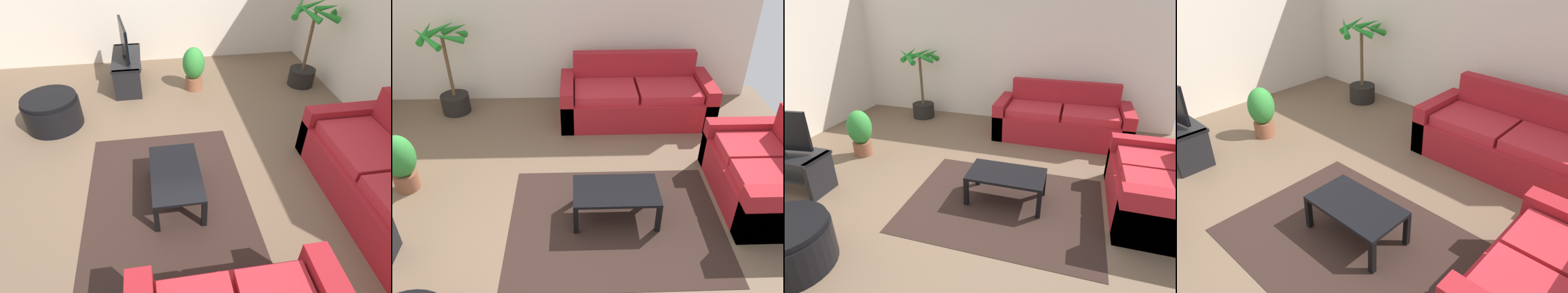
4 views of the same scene
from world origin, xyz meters
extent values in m
plane|color=brown|center=(0.00, 0.00, 0.00)|extent=(6.60, 6.60, 0.00)
cube|color=beige|center=(0.00, 3.00, 1.35)|extent=(6.00, 0.06, 2.70)
cube|color=maroon|center=(1.12, 2.25, 0.21)|extent=(2.16, 0.90, 0.42)
cube|color=maroon|center=(1.12, 2.62, 0.66)|extent=(1.80, 0.16, 0.48)
cube|color=maroon|center=(0.13, 2.25, 0.31)|extent=(0.18, 0.90, 0.62)
cube|color=#B8272F|center=(0.67, 2.20, 0.48)|extent=(0.86, 0.66, 0.12)
cube|color=#B8272F|center=(1.57, 2.20, 0.48)|extent=(0.86, 0.66, 0.12)
cube|color=#B8272F|center=(2.20, 0.74, 0.48)|extent=(0.66, 0.49, 0.12)
cube|color=black|center=(-1.50, -0.31, 0.25)|extent=(0.06, 0.41, 0.49)
cube|color=black|center=(0.65, 0.21, 0.35)|extent=(0.87, 0.50, 0.03)
cube|color=black|center=(0.24, -0.02, 0.17)|extent=(0.05, 0.05, 0.33)
cube|color=black|center=(1.06, -0.02, 0.17)|extent=(0.05, 0.05, 0.33)
cube|color=black|center=(0.24, 0.44, 0.17)|extent=(0.05, 0.05, 0.33)
cube|color=black|center=(1.06, 0.44, 0.17)|extent=(0.05, 0.05, 0.33)
cube|color=black|center=(0.65, 0.11, 0.00)|extent=(2.20, 1.70, 0.01)
cylinder|color=black|center=(-1.57, 2.55, 0.14)|extent=(0.42, 0.42, 0.28)
cylinder|color=brown|center=(-1.57, 2.55, 0.73)|extent=(0.05, 0.05, 0.89)
cone|color=#238829|center=(-1.32, 2.55, 1.22)|extent=(0.11, 0.51, 0.28)
cone|color=#238829|center=(-1.44, 2.77, 1.22)|extent=(0.49, 0.35, 0.28)
cone|color=#238829|center=(-1.64, 2.75, 1.22)|extent=(0.44, 0.23, 0.25)
cone|color=#238829|center=(-1.80, 2.58, 1.22)|extent=(0.17, 0.48, 0.26)
cone|color=#238829|center=(-1.72, 2.35, 1.22)|extent=(0.47, 0.37, 0.27)
cone|color=#238829|center=(-1.44, 2.37, 1.22)|extent=(0.43, 0.35, 0.26)
cylinder|color=brown|center=(-1.70, 0.74, 0.11)|extent=(0.27, 0.27, 0.21)
ellipsoid|color=#318535|center=(-1.70, 0.74, 0.45)|extent=(0.35, 0.35, 0.51)
camera|label=1|loc=(2.97, 0.06, 2.56)|focal=29.06mm
camera|label=2|loc=(0.26, -2.81, 2.97)|focal=36.07mm
camera|label=3|loc=(1.26, -2.82, 2.16)|focal=28.61mm
camera|label=4|loc=(2.59, -1.64, 2.49)|focal=34.71mm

